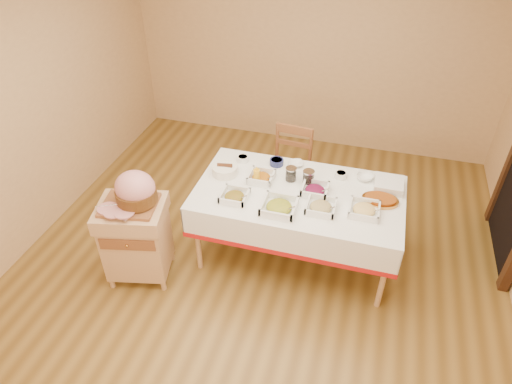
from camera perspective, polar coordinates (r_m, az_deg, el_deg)
room_shell at (r=3.53m, az=0.12°, el=5.04°), size 5.00×5.00×5.00m
dining_table at (r=4.12m, az=5.28°, el=-1.76°), size 1.82×1.02×0.76m
butcher_cart at (r=4.15m, az=-14.75°, el=-5.43°), size 0.65×0.58×0.79m
dining_chair at (r=4.77m, az=4.10°, el=2.68°), size 0.46×0.44×0.94m
ham_on_board at (r=3.86m, az=-14.95°, el=0.03°), size 0.48×0.46×0.32m
serving_dish_a at (r=3.91m, az=-2.71°, el=-0.53°), size 0.23×0.23×0.10m
serving_dish_b at (r=3.79m, az=2.91°, el=-1.84°), size 0.28×0.28×0.12m
serving_dish_c at (r=3.83m, az=8.12°, el=-1.84°), size 0.24×0.24×0.10m
serving_dish_d at (r=3.87m, az=13.38°, el=-2.15°), size 0.25×0.25×0.09m
serving_dish_e at (r=4.13m, az=0.66°, el=1.87°), size 0.23×0.22×0.11m
serving_dish_f at (r=4.00m, az=7.38°, el=0.29°), size 0.24×0.23×0.11m
small_bowl_left at (r=4.40m, az=-1.66°, el=4.22°), size 0.11×0.11×0.05m
small_bowl_mid at (r=4.35m, az=2.59°, el=3.81°), size 0.13×0.13×0.06m
small_bowl_right at (r=4.24m, az=10.57°, el=2.14°), size 0.11×0.11×0.05m
bowl_white_imported at (r=4.35m, az=5.01°, el=3.54°), size 0.18×0.18×0.03m
bowl_small_imported at (r=4.26m, az=13.45°, el=1.82°), size 0.15×0.15×0.05m
preserve_jar_left at (r=4.13m, az=4.39°, el=2.19°), size 0.10×0.10×0.13m
preserve_jar_right at (r=4.10m, az=6.56°, el=1.76°), size 0.11×0.11×0.13m
mustard_bottle at (r=4.06m, az=0.07°, el=2.02°), size 0.06×0.06×0.18m
bread_basket at (r=4.21m, az=-3.90°, el=2.76°), size 0.23×0.23×0.10m
plate_stack at (r=4.20m, az=16.27°, el=0.91°), size 0.25×0.25×0.07m
brass_platter at (r=4.03m, az=15.27°, el=-0.94°), size 0.31×0.22×0.04m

